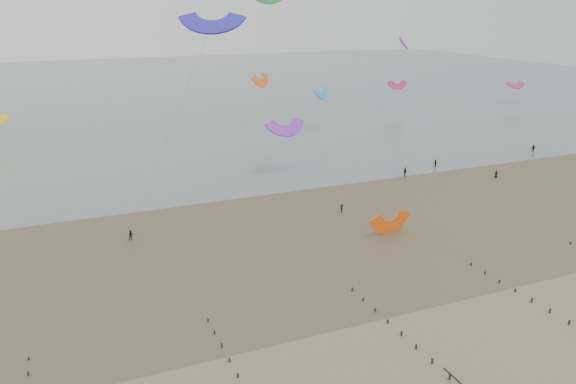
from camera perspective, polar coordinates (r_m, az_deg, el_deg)
The scene contains 5 objects.
ground at distance 59.01m, azimuth 8.91°, elevation -15.75°, with size 500.00×500.00×0.00m, color brown.
sea_and_shore at distance 85.34m, azimuth -5.61°, elevation -4.37°, with size 500.00×665.00×0.03m.
kitesurfers at distance 115.21m, azimuth 13.52°, elevation 1.72°, with size 96.48×19.93×1.87m.
grounded_kite at distance 87.20m, azimuth 10.30°, elevation -4.08°, with size 6.37×3.34×4.85m, color #FF5910, non-canonical shape.
kites_airborne at distance 133.57m, azimuth -13.67°, elevation 12.67°, with size 244.08×116.19×43.68m.
Camera 1 is at (-26.82, -40.98, 32.93)m, focal length 35.00 mm.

